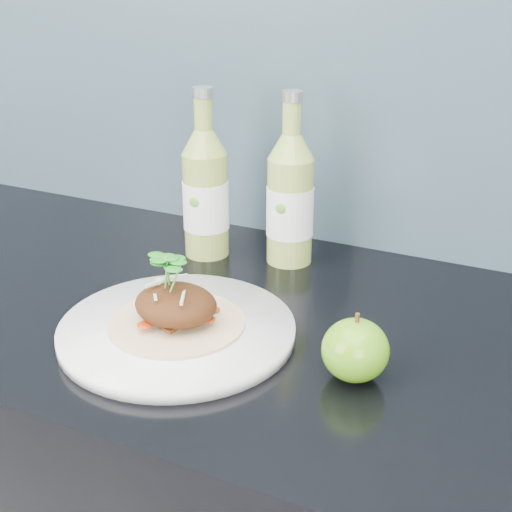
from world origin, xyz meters
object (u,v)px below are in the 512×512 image
object	(u,v)px
green_apple	(355,350)
dinner_plate	(177,330)
cider_bottle_left	(206,194)
cider_bottle_right	(290,200)

from	to	relation	value
green_apple	dinner_plate	bearing A→B (deg)	-178.62
cider_bottle_left	cider_bottle_right	xyz separation A→B (m)	(0.13, 0.03, 0.00)
cider_bottle_right	dinner_plate	bearing A→B (deg)	-94.53
cider_bottle_left	cider_bottle_right	distance (m)	0.13
dinner_plate	cider_bottle_right	xyz separation A→B (m)	(0.03, 0.27, 0.09)
green_apple	cider_bottle_left	distance (m)	0.40
dinner_plate	green_apple	bearing A→B (deg)	1.38
dinner_plate	green_apple	size ratio (longest dim) A/B	3.66
green_apple	cider_bottle_left	world-z (taller)	cider_bottle_left
green_apple	cider_bottle_right	bearing A→B (deg)	125.89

